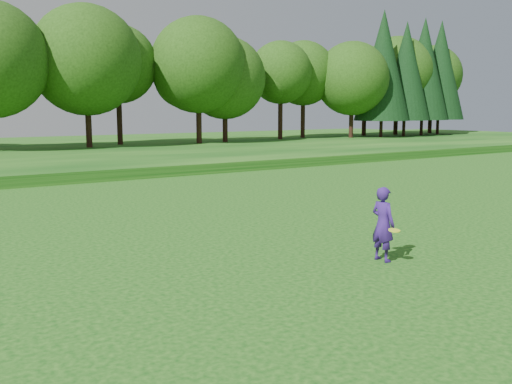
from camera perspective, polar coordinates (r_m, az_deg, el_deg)
ground at (r=11.66m, az=0.85°, el=-10.09°), size 140.00×140.00×0.00m
walking_path at (r=29.96m, az=-21.79°, el=0.70°), size 130.00×1.60×0.04m
woman at (r=14.17m, az=12.59°, el=-3.15°), size 0.50×0.96×1.83m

